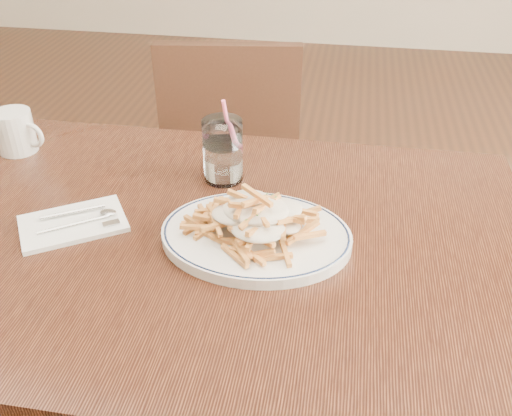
% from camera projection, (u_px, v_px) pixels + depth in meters
% --- Properties ---
extents(table, '(1.20, 0.80, 0.75)m').
position_uv_depth(table, '(202.00, 266.00, 1.07)').
color(table, black).
rests_on(table, ground).
extents(chair_far, '(0.46, 0.46, 0.88)m').
position_uv_depth(chair_far, '(233.00, 152.00, 1.82)').
color(chair_far, black).
rests_on(chair_far, ground).
extents(fries_plate, '(0.38, 0.34, 0.02)m').
position_uv_depth(fries_plate, '(256.00, 236.00, 1.00)').
color(fries_plate, white).
rests_on(fries_plate, table).
extents(loaded_fries, '(0.23, 0.19, 0.07)m').
position_uv_depth(loaded_fries, '(256.00, 215.00, 0.98)').
color(loaded_fries, '#C07F3A').
rests_on(loaded_fries, fries_plate).
extents(napkin, '(0.22, 0.20, 0.01)m').
position_uv_depth(napkin, '(73.00, 223.00, 1.04)').
color(napkin, white).
rests_on(napkin, table).
extents(cutlery, '(0.15, 0.13, 0.01)m').
position_uv_depth(cutlery, '(73.00, 219.00, 1.04)').
color(cutlery, silver).
rests_on(cutlery, napkin).
extents(water_glass, '(0.08, 0.08, 0.18)m').
position_uv_depth(water_glass, '(223.00, 154.00, 1.15)').
color(water_glass, white).
rests_on(water_glass, table).
extents(coffee_mug, '(0.12, 0.08, 0.09)m').
position_uv_depth(coffee_mug, '(16.00, 132.00, 1.26)').
color(coffee_mug, white).
rests_on(coffee_mug, table).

